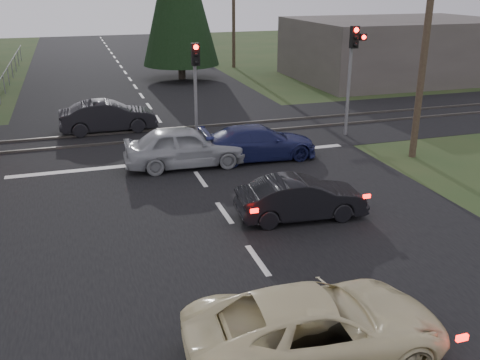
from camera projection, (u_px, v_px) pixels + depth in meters
name	position (u px, v px, depth m)	size (l,w,h in m)	color
ground	(258.00, 260.00, 13.14)	(120.00, 120.00, 0.00)	#273D1B
road	(178.00, 147.00, 22.06)	(14.00, 100.00, 0.01)	black
rail_corridor	(169.00, 134.00, 23.85)	(120.00, 8.00, 0.01)	black
stop_line	(187.00, 160.00, 20.45)	(13.00, 0.35, 0.00)	silver
rail_near	(172.00, 138.00, 23.12)	(120.00, 0.12, 0.10)	#59544C
rail_far	(166.00, 129.00, 24.55)	(120.00, 0.12, 0.10)	#59544C
traffic_signal_right	(353.00, 60.00, 22.56)	(0.68, 0.48, 4.70)	slate
traffic_signal_center	(196.00, 75.00, 21.97)	(0.32, 0.48, 4.10)	slate
utility_pole_near	(427.00, 32.00, 19.23)	(1.80, 0.26, 9.00)	#4C3D2D
utility_pole_mid	(234.00, 5.00, 40.67)	(1.80, 0.26, 9.00)	#4C3D2D
fence_left	(3.00, 99.00, 31.03)	(0.10, 36.00, 1.20)	slate
building_right	(398.00, 49.00, 37.16)	(14.00, 10.00, 4.00)	#59514C
cream_coupe	(317.00, 327.00, 9.52)	(2.19, 4.76, 1.32)	beige
dark_hatchback	(301.00, 198.00, 15.28)	(1.29, 3.70, 1.22)	black
silver_car	(185.00, 147.00, 19.56)	(1.78, 4.42, 1.51)	#9FA3A7
blue_sedan	(259.00, 143.00, 20.42)	(1.81, 4.46, 1.29)	#1A2050
dark_car_far	(108.00, 116.00, 24.09)	(1.49, 4.26, 1.41)	black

